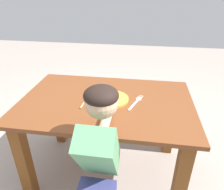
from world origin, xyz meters
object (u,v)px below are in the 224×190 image
fork (136,102)px  spoon (88,96)px  plate (111,99)px  person (99,173)px

fork → spoon: spoon is taller
plate → spoon: (-0.17, 0.02, -0.00)m
spoon → plate: bearing=-93.7°
plate → person: 0.52m
person → fork: bearing=72.4°
person → spoon: bearing=109.5°
plate → person: bearing=-88.6°
fork → spoon: (-0.34, 0.02, 0.01)m
plate → fork: plate is taller
plate → spoon: bearing=173.7°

